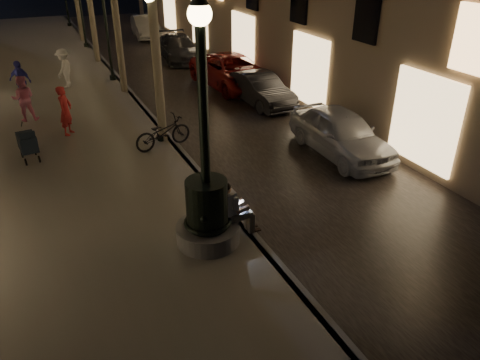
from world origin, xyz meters
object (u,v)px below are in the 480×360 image
seated_man_laptop (233,207)px  pedestrian_white (64,68)px  lamp_curb_b (104,11)px  fountain_lamppost (207,201)px  pedestrian_pink (23,98)px  car_fifth (146,27)px  car_second (260,89)px  lamp_curb_a (154,47)px  car_front (341,133)px  car_rear (179,48)px  pedestrian_blue (20,81)px  stroller (27,143)px  car_third (233,72)px  pedestrian_red (65,111)px  bicycle (163,133)px

seated_man_laptop → pedestrian_white: 13.81m
lamp_curb_b → fountain_lamppost: bearing=-92.9°
pedestrian_pink → car_fifth: bearing=-112.9°
car_second → lamp_curb_a: bearing=-157.3°
seated_man_laptop → car_fifth: seated_man_laptop is taller
pedestrian_pink → pedestrian_white: (1.83, 3.79, 0.02)m
lamp_curb_b → car_front: (4.96, -11.00, -2.52)m
car_rear → pedestrian_white: bearing=-145.5°
fountain_lamppost → car_rear: fountain_lamppost is taller
pedestrian_pink → car_rear: bearing=-131.6°
lamp_curb_b → car_front: 12.33m
pedestrian_blue → lamp_curb_b: bearing=58.8°
lamp_curb_b → car_fifth: size_ratio=1.11×
stroller → car_second: (8.89, 2.31, -0.14)m
fountain_lamppost → car_third: bearing=63.4°
lamp_curb_a → pedestrian_blue: bearing=121.3°
lamp_curb_a → lamp_curb_b: bearing=90.0°
pedestrian_pink → pedestrian_blue: pedestrian_pink is taller
pedestrian_white → lamp_curb_a: bearing=45.4°
car_third → car_rear: car_third is taller
lamp_curb_a → pedestrian_red: (-2.70, 1.85, -2.21)m
seated_man_laptop → car_third: seated_man_laptop is taller
car_third → car_rear: bearing=91.6°
stroller → pedestrian_red: pedestrian_red is taller
seated_man_laptop → car_rear: (4.39, 17.17, -0.25)m
bicycle → stroller: bearing=67.4°
fountain_lamppost → pedestrian_red: size_ratio=3.14×
car_fifth → pedestrian_white: 12.39m
car_front → bicycle: bearing=156.1°
stroller → bicycle: stroller is taller
pedestrian_red → pedestrian_blue: 4.76m
car_second → bicycle: bearing=-152.5°
lamp_curb_b → pedestrian_pink: (-3.91, -4.13, -2.22)m
car_front → car_third: size_ratio=0.81×
fountain_lamppost → car_second: 10.14m
stroller → car_fifth: size_ratio=0.27×
pedestrian_white → lamp_curb_b: bearing=129.3°
car_rear → pedestrian_red: pedestrian_red is taller
pedestrian_pink → stroller: bearing=95.2°
lamp_curb_a → pedestrian_pink: 5.93m
car_front → seated_man_laptop: bearing=-147.8°
car_rear → pedestrian_blue: 9.49m
lamp_curb_a → car_front: size_ratio=1.14×
seated_man_laptop → bicycle: 5.41m
pedestrian_white → car_second: bearing=83.4°
fountain_lamppost → seated_man_laptop: bearing=0.0°
fountain_lamppost → car_second: fountain_lamppost is taller
car_third → pedestrian_red: pedestrian_red is taller
fountain_lamppost → car_front: (5.66, 3.00, -0.49)m
car_second → fountain_lamppost: bearing=-127.4°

